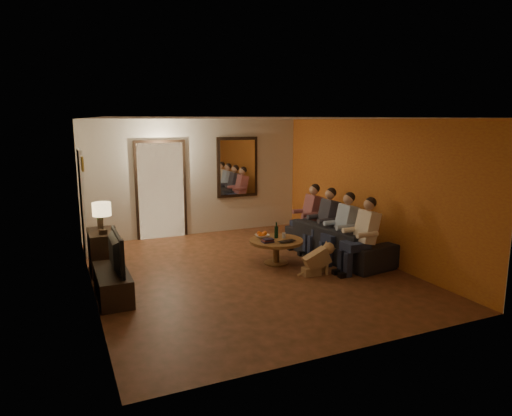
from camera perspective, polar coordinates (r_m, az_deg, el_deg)
name	(u,v)px	position (r m, az deg, el deg)	size (l,w,h in m)	color
floor	(247,272)	(7.94, -1.12, -8.01)	(5.00, 6.00, 0.01)	#472C13
ceiling	(247,119)	(7.51, -1.19, 11.11)	(5.00, 6.00, 0.01)	white
back_wall	(196,178)	(10.42, -7.55, 3.78)	(5.00, 0.02, 2.60)	beige
front_wall	(354,240)	(5.04, 12.17, -3.92)	(5.00, 0.02, 2.60)	beige
left_wall	(88,209)	(7.06, -20.23, -0.16)	(0.02, 6.00, 2.60)	beige
right_wall	(369,189)	(8.87, 13.92, 2.33)	(0.02, 6.00, 2.60)	beige
orange_accent	(368,189)	(8.87, 13.87, 2.33)	(0.01, 6.00, 2.60)	#BA4E1F
kitchen_doorway	(161,191)	(10.24, -11.78, 2.11)	(1.00, 0.06, 2.10)	#FFE0A5
door_trim	(161,191)	(10.23, -11.77, 2.10)	(1.12, 0.04, 2.22)	black
fridge_glimpse	(172,197)	(10.32, -10.40, 1.39)	(0.45, 0.03, 1.70)	silver
mirror_frame	(237,167)	(10.68, -2.35, 5.12)	(1.00, 0.05, 1.40)	black
mirror_glass	(238,167)	(10.66, -2.29, 5.10)	(0.86, 0.02, 1.26)	white
white_door	(83,203)	(9.37, -20.84, 0.64)	(0.06, 0.85, 2.04)	white
framed_art	(82,164)	(8.27, -20.89, 5.18)	(0.03, 0.28, 0.24)	#B28C33
art_canvas	(83,164)	(8.27, -20.79, 5.19)	(0.01, 0.22, 0.18)	brown
dresser	(103,252)	(8.26, -18.55, -5.20)	(0.45, 0.81, 0.72)	black
table_lamp	(102,218)	(7.90, -18.67, -1.20)	(0.30, 0.30, 0.54)	beige
flower_vase	(100,216)	(8.34, -18.94, -0.95)	(0.14, 0.14, 0.44)	red
tv_stand	(113,284)	(7.11, -17.47, -9.08)	(0.45, 1.22, 0.41)	black
tv	(111,252)	(6.96, -17.70, -5.29)	(0.13, 0.99, 0.57)	black
sofa	(338,241)	(8.80, 10.19, -4.07)	(0.87, 2.23, 0.65)	black
person_a	(363,238)	(7.97, 13.28, -3.73)	(0.60, 0.40, 1.20)	tan
person_b	(343,231)	(8.44, 10.83, -2.82)	(0.60, 0.40, 1.20)	tan
person_c	(325,224)	(8.92, 8.65, -2.00)	(0.60, 0.40, 1.20)	tan
person_d	(309,218)	(9.42, 6.69, -1.27)	(0.60, 0.40, 1.20)	tan
dog	(317,259)	(7.79, 7.62, -6.30)	(0.56, 0.24, 0.56)	#A26C4A
coffee_table	(276,252)	(8.33, 2.53, -5.47)	(0.98, 0.98, 0.45)	brown
bowl	(262,236)	(8.38, 0.77, -3.54)	(0.26, 0.26, 0.06)	white
oranges	(262,233)	(8.37, 0.78, -3.09)	(0.20, 0.20, 0.08)	orange
wine_bottle	(276,230)	(8.34, 2.56, -2.75)	(0.07, 0.07, 0.31)	black
wine_glass	(284,235)	(8.38, 3.50, -3.43)	(0.06, 0.06, 0.10)	silver
book_stack	(268,240)	(8.08, 1.46, -4.06)	(0.20, 0.15, 0.07)	black
laptop	(288,242)	(8.07, 4.07, -4.27)	(0.33, 0.21, 0.03)	black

